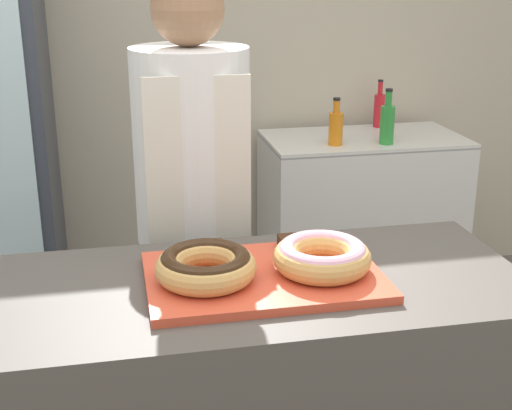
% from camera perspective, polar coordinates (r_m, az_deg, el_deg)
% --- Properties ---
extents(wall_back, '(8.00, 0.06, 2.70)m').
position_cam_1_polar(wall_back, '(3.86, -6.22, 12.45)').
color(wall_back, '#BCB29E').
rests_on(wall_back, ground_plane).
extents(serving_tray, '(0.62, 0.41, 0.02)m').
position_cam_1_polar(serving_tray, '(1.90, 0.61, -5.77)').
color(serving_tray, '#D84C33').
rests_on(serving_tray, display_counter).
extents(donut_chocolate_glaze, '(0.26, 0.26, 0.08)m').
position_cam_1_polar(donut_chocolate_glaze, '(1.84, -4.04, -4.81)').
color(donut_chocolate_glaze, tan).
rests_on(donut_chocolate_glaze, serving_tray).
extents(donut_light_glaze, '(0.26, 0.26, 0.08)m').
position_cam_1_polar(donut_light_glaze, '(1.90, 5.31, -4.04)').
color(donut_light_glaze, tan).
rests_on(donut_light_glaze, serving_tray).
extents(brownie_back_left, '(0.07, 0.07, 0.03)m').
position_cam_1_polar(brownie_back_left, '(2.01, -3.62, -3.50)').
color(brownie_back_left, '#382111').
rests_on(brownie_back_left, serving_tray).
extents(brownie_back_right, '(0.07, 0.07, 0.03)m').
position_cam_1_polar(brownie_back_right, '(2.05, 2.92, -3.00)').
color(brownie_back_right, '#382111').
rests_on(brownie_back_right, serving_tray).
extents(baker_person, '(0.39, 0.39, 1.79)m').
position_cam_1_polar(baker_person, '(2.46, -4.98, -0.79)').
color(baker_person, '#4C4C51').
rests_on(baker_person, ground_plane).
extents(chest_freezer, '(1.03, 0.56, 0.91)m').
position_cam_1_polar(chest_freezer, '(3.90, 8.34, -1.03)').
color(chest_freezer, silver).
rests_on(chest_freezer, ground_plane).
extents(bottle_orange, '(0.07, 0.07, 0.24)m').
position_cam_1_polar(bottle_orange, '(3.56, 6.40, 6.22)').
color(bottle_orange, orange).
rests_on(bottle_orange, chest_freezer).
extents(bottle_red, '(0.06, 0.06, 0.26)m').
position_cam_1_polar(bottle_red, '(3.99, 9.83, 7.59)').
color(bottle_red, red).
rests_on(bottle_red, chest_freezer).
extents(bottle_green, '(0.07, 0.07, 0.28)m').
position_cam_1_polar(bottle_green, '(3.62, 10.46, 6.49)').
color(bottle_green, '#2D8C38').
rests_on(bottle_green, chest_freezer).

